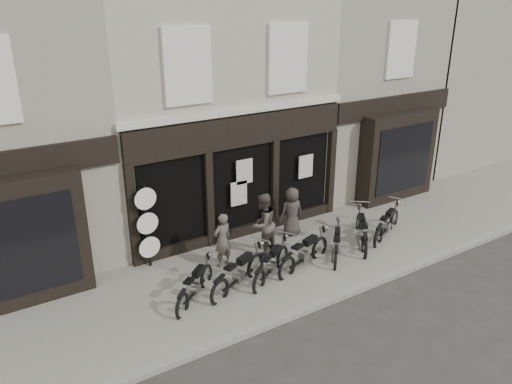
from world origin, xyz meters
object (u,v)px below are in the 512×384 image
motorcycle_6 (387,226)px  man_right (292,212)px  motorcycle_2 (271,266)px  advert_sign_post (148,230)px  man_centre (263,224)px  motorcycle_5 (362,233)px  motorcycle_1 (239,275)px  man_left (222,240)px  motorcycle_4 (336,246)px  motorcycle_0 (195,288)px  motorcycle_3 (304,255)px

motorcycle_6 → man_right: bearing=121.3°
motorcycle_2 → advert_sign_post: (-2.54, 2.22, 0.83)m
man_centre → motorcycle_5: bearing=140.1°
motorcycle_2 → motorcycle_5: (3.38, 0.15, 0.03)m
motorcycle_1 → man_left: (0.16, 1.15, 0.47)m
advert_sign_post → motorcycle_4: bearing=-29.1°
motorcycle_2 → man_left: bearing=94.2°
motorcycle_0 → man_right: size_ratio=1.11×
motorcycle_3 → man_left: man_left is taller
motorcycle_6 → man_left: (-5.23, 1.07, 0.49)m
motorcycle_3 → motorcycle_6: (3.33, 0.14, -0.01)m
motorcycle_2 → motorcycle_0: bearing=144.8°
man_centre → motorcycle_6: bearing=144.5°
motorcycle_0 → man_centre: (2.67, 1.05, 0.64)m
motorcycle_2 → man_right: man_right is taller
motorcycle_0 → motorcycle_1: motorcycle_1 is taller
motorcycle_6 → man_centre: man_centre is taller
motorcycle_5 → motorcycle_6: size_ratio=0.95×
motorcycle_6 → man_left: 5.36m
motorcycle_5 → man_right: (-1.47, 1.58, 0.47)m
motorcycle_1 → motorcycle_3: 2.07m
man_left → man_right: bearing=-178.5°
advert_sign_post → man_right: bearing=-10.5°
advert_sign_post → motorcycle_5: bearing=-23.4°
motorcycle_2 → man_centre: (0.51, 1.21, 0.63)m
motorcycle_1 → motorcycle_2: motorcycle_1 is taller
motorcycle_4 → man_centre: size_ratio=0.89×
motorcycle_5 → man_centre: 3.12m
motorcycle_3 → motorcycle_6: bearing=-14.4°
motorcycle_3 → man_centre: (-0.57, 1.24, 0.61)m
motorcycle_4 → motorcycle_5: motorcycle_5 is taller
motorcycle_2 → man_left: man_left is taller
man_centre → man_left: bearing=-18.3°
motorcycle_2 → motorcycle_5: bearing=-28.6°
motorcycle_2 → man_centre: bearing=36.1°
man_left → man_centre: (1.34, 0.03, 0.13)m
motorcycle_2 → motorcycle_4: (2.26, -0.01, -0.02)m
motorcycle_0 → motorcycle_1: (1.18, -0.14, 0.04)m
motorcycle_2 → advert_sign_post: advert_sign_post is taller
motorcycle_3 → advert_sign_post: advert_sign_post is taller
motorcycle_3 → motorcycle_5: size_ratio=1.13×
motorcycle_2 → man_left: (-0.83, 1.17, 0.50)m
man_right → advert_sign_post: bearing=-1.5°
motorcycle_3 → man_right: 2.00m
motorcycle_0 → man_centre: bearing=-18.2°
man_left → motorcycle_4: bearing=149.2°
motorcycle_4 → motorcycle_5: size_ratio=0.85×
motorcycle_2 → motorcycle_6: bearing=-29.8°
motorcycle_0 → motorcycle_5: size_ratio=0.89×
motorcycle_5 → man_right: 2.21m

